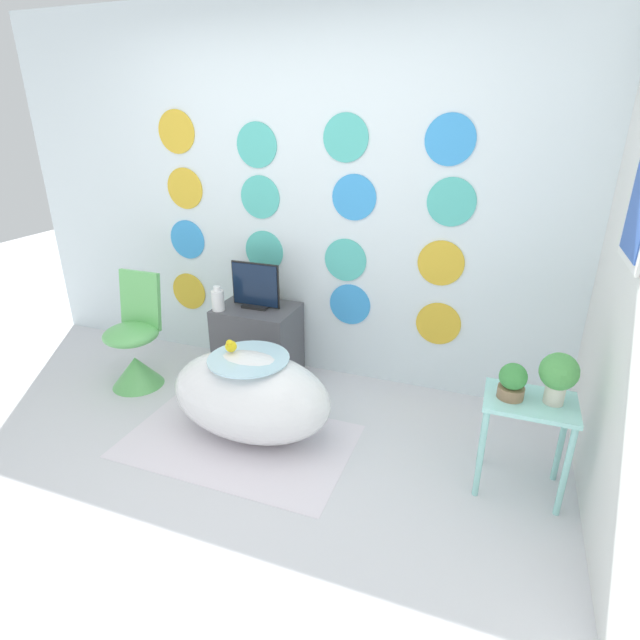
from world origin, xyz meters
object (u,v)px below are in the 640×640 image
(bathtub, at_px, (251,396))
(tv, at_px, (256,288))
(vase, at_px, (218,300))
(potted_plant_right, at_px, (559,374))
(potted_plant_left, at_px, (512,381))
(chair, at_px, (135,352))

(bathtub, xyz_separation_m, tv, (-0.32, 0.72, 0.43))
(vase, bearing_deg, bathtub, -46.13)
(tv, height_order, vase, tv)
(vase, bearing_deg, potted_plant_right, -12.37)
(tv, relative_size, potted_plant_right, 1.39)
(tv, xyz_separation_m, potted_plant_left, (1.78, -0.66, -0.07))
(bathtub, height_order, tv, tv)
(bathtub, xyz_separation_m, potted_plant_left, (1.46, 0.06, 0.36))
(bathtub, bearing_deg, potted_plant_left, 2.31)
(chair, xyz_separation_m, tv, (0.78, 0.45, 0.44))
(chair, height_order, tv, tv)
(potted_plant_left, height_order, potted_plant_right, potted_plant_right)
(tv, xyz_separation_m, vase, (-0.23, -0.15, -0.07))
(bathtub, relative_size, chair, 1.23)
(bathtub, distance_m, tv, 0.90)
(chair, bearing_deg, vase, 28.87)
(chair, height_order, vase, chair)
(tv, relative_size, potted_plant_left, 1.98)
(tv, distance_m, potted_plant_right, 2.08)
(potted_plant_right, bearing_deg, tv, 162.20)
(chair, bearing_deg, potted_plant_left, -4.59)
(potted_plant_right, bearing_deg, vase, 167.63)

